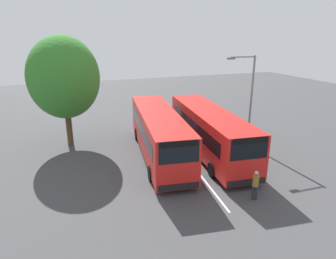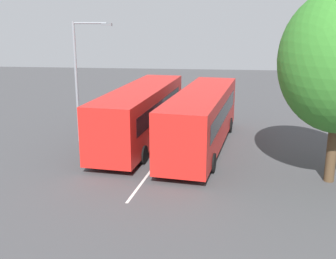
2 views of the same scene
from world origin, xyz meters
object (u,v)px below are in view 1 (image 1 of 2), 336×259
Objects in this scene: bus_far_left at (159,132)px; depot_tree at (64,78)px; bus_center_left at (209,130)px; pedestrian at (256,183)px; street_lamp at (249,95)px.

depot_tree reaches higher than bus_far_left.
pedestrian is at bearing 0.02° from bus_center_left.
bus_far_left is 3.60m from bus_center_left.
pedestrian is 0.24× the size of street_lamp.
pedestrian is at bearing 36.39° from depot_tree.
bus_center_left is (0.81, 3.51, 0.00)m from bus_far_left.
bus_far_left is 1.41× the size of depot_tree.
pedestrian is 0.20× the size of depot_tree.
depot_tree is at bearing -112.28° from bus_center_left.
street_lamp is (-6.94, 4.13, 2.99)m from pedestrian.
bus_center_left is at bearing 61.30° from depot_tree.
bus_far_left is at bearing 58.82° from pedestrian.
bus_far_left is 1.71× the size of street_lamp.
pedestrian is 15.08m from depot_tree.
street_lamp reaches higher than bus_far_left.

